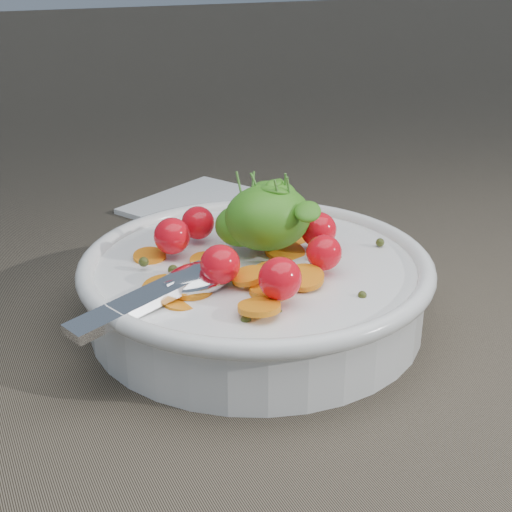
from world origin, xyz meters
name	(u,v)px	position (x,y,z in m)	size (l,w,h in m)	color
ground	(238,341)	(0.00, 0.00, 0.00)	(6.00, 6.00, 0.00)	brown
bowl	(256,283)	(0.02, 0.02, 0.03)	(0.27, 0.25, 0.11)	white
napkin	(205,205)	(0.08, 0.27, 0.00)	(0.14, 0.12, 0.01)	white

